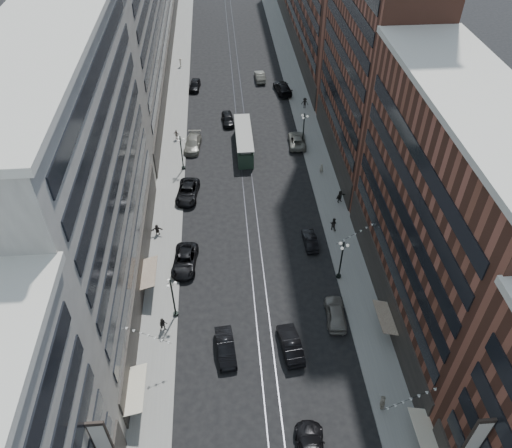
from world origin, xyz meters
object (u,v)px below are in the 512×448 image
object	(u,v)px
pedestrian_4	(383,402)
car_13	(228,119)
car_4	(336,313)
lamppost_sw_far	(173,297)
lamppost_se_mid	(304,128)
pedestrian_9	(305,103)
streetcar	(244,141)
car_9	(195,85)
lamppost_sw_mid	(182,152)
pedestrian_7	(333,224)
car_extra_0	(291,344)
lamppost_se_far	(341,259)
car_12	(283,88)
pedestrian_2	(163,325)
car_14	(260,76)
car_11	(297,140)
car_8	(193,143)
pedestrian_8	(321,169)
car_2	(185,261)
pedestrian_6	(176,135)
pedestrian_extra_0	(340,196)
pedestrian_extra_1	(181,63)
car_7	(188,192)
car_5	(226,348)
pedestrian_5	(157,230)
car_10	(310,240)

from	to	relation	value
pedestrian_4	car_13	distance (m)	53.32
car_4	lamppost_sw_far	bearing A→B (deg)	-1.37
lamppost_se_mid	pedestrian_9	bearing A→B (deg)	79.82
lamppost_se_mid	streetcar	size ratio (longest dim) A/B	0.50
pedestrian_4	car_9	distance (m)	67.22
lamppost_sw_mid	pedestrian_7	distance (m)	24.47
streetcar	car_extra_0	bearing A→B (deg)	-86.23
lamppost_se_far	car_12	distance (m)	46.29
car_4	pedestrian_2	size ratio (longest dim) A/B	2.81
streetcar	car_13	size ratio (longest dim) A/B	2.39
pedestrian_4	pedestrian_7	bearing A→B (deg)	2.24
car_14	car_11	bearing A→B (deg)	97.55
car_8	pedestrian_8	distance (m)	20.46
car_4	car_9	bearing A→B (deg)	-69.84
car_4	car_12	bearing A→B (deg)	-86.37
car_2	car_8	bearing A→B (deg)	94.59
lamppost_sw_far	lamppost_se_mid	distance (m)	36.91
lamppost_se_far	car_extra_0	xyz separation A→B (m)	(-6.77, -9.13, -2.25)
lamppost_sw_mid	car_14	bearing A→B (deg)	64.29
streetcar	car_11	distance (m)	8.45
car_4	car_extra_0	bearing A→B (deg)	37.81
pedestrian_6	pedestrian_extra_0	world-z (taller)	pedestrian_extra_0
pedestrian_extra_1	car_4	bearing A→B (deg)	-165.67
car_2	pedestrian_extra_0	distance (m)	22.92
car_8	pedestrian_6	xyz separation A→B (m)	(-2.60, 2.52, 0.16)
car_9	pedestrian_6	bearing A→B (deg)	-92.21
pedestrian_6	pedestrian_9	xyz separation A→B (m)	(21.80, 8.59, 0.10)
pedestrian_2	pedestrian_6	xyz separation A→B (m)	(-0.15, 37.08, -0.04)
car_7	lamppost_sw_mid	bearing A→B (deg)	104.14
car_5	car_8	distance (m)	37.88
car_8	lamppost_se_mid	bearing A→B (deg)	4.61
car_4	car_extra_0	world-z (taller)	car_extra_0
pedestrian_5	car_13	bearing A→B (deg)	65.93
car_2	car_8	xyz separation A→B (m)	(0.52, 25.32, 0.02)
pedestrian_2	pedestrian_6	bearing A→B (deg)	80.06
lamppost_sw_mid	car_7	xyz separation A→B (m)	(0.80, -6.53, -2.27)
car_11	pedestrian_extra_1	xyz separation A→B (m)	(-19.14, 30.06, 0.23)
car_11	car_14	size ratio (longest dim) A/B	1.15
pedestrian_4	car_extra_0	xyz separation A→B (m)	(-7.40, 6.94, -0.22)
car_14	pedestrian_6	world-z (taller)	pedestrian_6
streetcar	pedestrian_extra_1	size ratio (longest dim) A/B	6.48
car_11	pedestrian_8	xyz separation A→B (m)	(2.36, -8.17, 0.18)
pedestrian_4	car_13	size ratio (longest dim) A/B	0.40
car_2	car_11	xyz separation A→B (m)	(16.80, 25.06, -0.04)
car_4	car_extra_0	size ratio (longest dim) A/B	0.96
car_10	pedestrian_5	distance (m)	19.05
car_7	car_5	bearing A→B (deg)	-73.12
car_11	car_8	bearing A→B (deg)	2.69
car_14	pedestrian_8	bearing A→B (deg)	99.29
car_7	car_extra_0	bearing A→B (deg)	-59.93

